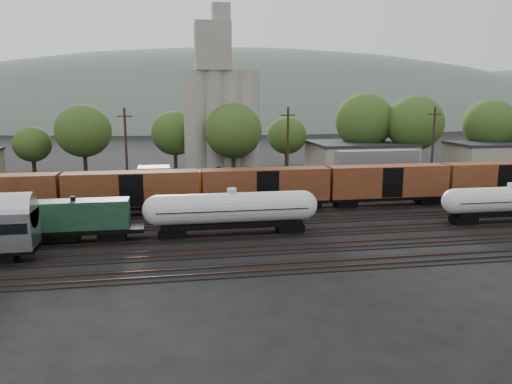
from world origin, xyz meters
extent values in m
plane|color=black|center=(0.00, 0.00, 0.00)|extent=(600.00, 600.00, 0.00)
cube|color=black|center=(0.00, -15.00, 0.04)|extent=(180.00, 3.20, 0.08)
cube|color=#382319|center=(0.00, -15.72, 0.12)|extent=(180.00, 0.08, 0.16)
cube|color=#382319|center=(0.00, -14.28, 0.12)|extent=(180.00, 0.08, 0.16)
cube|color=black|center=(0.00, -10.00, 0.04)|extent=(180.00, 3.20, 0.08)
cube|color=#382319|center=(0.00, -10.72, 0.12)|extent=(180.00, 0.08, 0.16)
cube|color=#382319|center=(0.00, -9.28, 0.12)|extent=(180.00, 0.08, 0.16)
cube|color=black|center=(0.00, -5.00, 0.04)|extent=(180.00, 3.20, 0.08)
cube|color=#382319|center=(0.00, -5.72, 0.12)|extent=(180.00, 0.08, 0.16)
cube|color=#382319|center=(0.00, -4.28, 0.12)|extent=(180.00, 0.08, 0.16)
cube|color=black|center=(0.00, 0.00, 0.04)|extent=(180.00, 3.20, 0.08)
cube|color=#382319|center=(0.00, -0.72, 0.12)|extent=(180.00, 0.08, 0.16)
cube|color=#382319|center=(0.00, 0.72, 0.12)|extent=(180.00, 0.08, 0.16)
cube|color=black|center=(0.00, 5.00, 0.04)|extent=(180.00, 3.20, 0.08)
cube|color=#382319|center=(0.00, 4.28, 0.12)|extent=(180.00, 0.08, 0.16)
cube|color=#382319|center=(0.00, 5.72, 0.12)|extent=(180.00, 0.08, 0.16)
cube|color=black|center=(0.00, 10.00, 0.04)|extent=(180.00, 3.20, 0.08)
cube|color=#382319|center=(0.00, 9.28, 0.12)|extent=(180.00, 0.08, 0.16)
cube|color=#382319|center=(0.00, 10.72, 0.12)|extent=(180.00, 0.08, 0.16)
cube|color=black|center=(0.00, 15.00, 0.04)|extent=(180.00, 3.20, 0.08)
cube|color=#382319|center=(0.00, 14.28, 0.12)|extent=(180.00, 0.08, 0.16)
cube|color=#382319|center=(0.00, 15.72, 0.12)|extent=(180.00, 0.08, 0.16)
cube|color=black|center=(-16.73, -5.00, 1.27)|extent=(16.60, 2.83, 0.39)
cube|color=black|center=(-16.73, -5.00, 0.83)|extent=(4.88, 2.15, 0.78)
cube|color=#193D27|center=(-14.74, -5.00, 2.79)|extent=(9.96, 2.34, 2.64)
cylinder|color=black|center=(-14.74, -5.00, 4.25)|extent=(0.49, 0.49, 0.49)
cube|color=black|center=(-11.42, -5.00, 0.64)|extent=(2.54, 1.95, 0.68)
cylinder|color=silver|center=(-0.03, -5.00, 2.88)|extent=(14.22, 2.93, 2.93)
sphere|color=silver|center=(-7.14, -5.00, 2.88)|extent=(2.93, 2.93, 2.93)
sphere|color=silver|center=(7.08, -5.00, 2.88)|extent=(2.93, 2.93, 2.93)
cylinder|color=silver|center=(-0.03, -5.00, 4.54)|extent=(0.91, 0.91, 0.51)
cube|color=black|center=(-0.03, -5.00, 2.88)|extent=(14.54, 3.07, 0.08)
cube|color=black|center=(-0.03, -5.00, 1.26)|extent=(13.74, 2.22, 0.51)
cube|color=black|center=(-5.84, -5.00, 0.65)|extent=(2.63, 2.02, 0.71)
cube|color=black|center=(5.79, -5.00, 0.65)|extent=(2.63, 2.02, 0.71)
cylinder|color=silver|center=(30.20, -5.00, 2.66)|extent=(13.07, 2.69, 2.69)
sphere|color=silver|center=(23.66, -5.00, 2.66)|extent=(2.69, 2.69, 2.69)
cylinder|color=silver|center=(30.20, -5.00, 4.19)|extent=(0.84, 0.84, 0.46)
cube|color=black|center=(30.20, -5.00, 2.66)|extent=(13.36, 2.82, 0.07)
cube|color=black|center=(30.20, -5.00, 1.17)|extent=(12.62, 2.04, 0.46)
cube|color=black|center=(24.85, -5.00, 0.62)|extent=(2.41, 1.86, 0.65)
cube|color=black|center=(-19.83, -10.00, 0.66)|extent=(2.68, 2.06, 0.72)
cube|color=black|center=(-2.10, 10.00, 1.36)|extent=(19.05, 3.07, 0.42)
cube|color=black|center=(-2.10, 10.00, 0.89)|extent=(5.29, 2.33, 0.85)
cube|color=#DB5713|center=(0.19, 10.00, 3.00)|extent=(11.43, 2.54, 2.86)
cube|color=#DB5713|center=(-7.82, 10.00, 3.32)|extent=(3.81, 3.07, 3.49)
cube|color=black|center=(-7.82, 10.00, 4.43)|extent=(3.92, 3.18, 0.95)
cube|color=#DB5713|center=(-10.48, 10.00, 2.53)|extent=(1.69, 2.54, 1.91)
cylinder|color=black|center=(0.19, 10.00, 4.59)|extent=(0.53, 0.53, 0.53)
cube|color=black|center=(-8.20, 10.00, 0.68)|extent=(2.75, 2.12, 0.74)
cube|color=black|center=(4.00, 10.00, 0.68)|extent=(2.75, 2.12, 0.74)
cube|color=black|center=(-10.14, 5.00, 1.20)|extent=(15.00, 2.60, 0.40)
cube|color=#5E2C16|center=(-10.14, 5.00, 3.30)|extent=(15.00, 2.90, 3.80)
cube|color=black|center=(5.26, 5.00, 1.20)|extent=(15.00, 2.60, 0.40)
cube|color=#5E2C16|center=(5.26, 5.00, 3.30)|extent=(15.00, 2.90, 3.80)
cube|color=black|center=(20.66, 5.00, 1.20)|extent=(15.00, 2.60, 0.40)
cube|color=#5E2C16|center=(20.66, 5.00, 3.30)|extent=(15.00, 2.90, 3.80)
cube|color=black|center=(36.06, 5.00, 1.20)|extent=(15.00, 2.60, 0.40)
cube|color=#5E2C16|center=(36.06, 5.00, 3.30)|extent=(15.00, 2.90, 3.80)
cube|color=black|center=(0.00, 15.00, 0.50)|extent=(160.00, 2.60, 0.60)
cube|color=#4C1C11|center=(-14.94, 15.00, 2.10)|extent=(12.00, 2.40, 2.60)
cube|color=#531313|center=(-2.14, 15.00, 2.10)|extent=(12.00, 2.40, 2.60)
cube|color=#571A14|center=(10.66, 15.00, 2.10)|extent=(12.00, 2.40, 2.60)
cube|color=silver|center=(23.46, 15.00, 2.10)|extent=(12.00, 2.40, 2.60)
cube|color=#5D6063|center=(23.46, 15.00, 4.70)|extent=(12.00, 2.40, 2.60)
cube|color=navy|center=(36.26, 15.00, 2.10)|extent=(12.00, 2.40, 2.60)
cylinder|color=gray|center=(-1.00, 36.00, 9.00)|extent=(4.40, 4.40, 18.00)
cylinder|color=gray|center=(2.00, 36.00, 9.00)|extent=(4.40, 4.40, 18.00)
cylinder|color=gray|center=(5.00, 36.00, 9.00)|extent=(4.40, 4.40, 18.00)
cylinder|color=gray|center=(8.00, 36.00, 9.00)|extent=(4.40, 4.40, 18.00)
cube|color=gray|center=(2.00, 36.00, 22.00)|extent=(6.00, 5.00, 8.00)
cube|color=gray|center=(3.50, 36.00, 27.00)|extent=(3.00, 3.00, 4.00)
cube|color=#9E937F|center=(30.00, 38.00, 2.30)|extent=(18.00, 14.00, 4.60)
cube|color=#232326|center=(30.00, 38.00, 4.85)|extent=(18.36, 14.28, 0.50)
cube|color=#9E937F|center=(55.00, 33.00, 2.30)|extent=(16.00, 10.00, 4.60)
cube|color=#232326|center=(55.00, 33.00, 4.85)|extent=(16.32, 10.20, 0.50)
cylinder|color=black|center=(-29.71, 41.61, 1.22)|extent=(0.70, 0.70, 2.44)
ellipsoid|color=#3A5820|center=(-29.71, 41.61, 5.32)|extent=(6.63, 6.63, 6.28)
cylinder|color=black|center=(-20.47, 38.76, 1.77)|extent=(0.70, 0.70, 3.55)
ellipsoid|color=#3A5820|center=(-20.47, 38.76, 7.73)|extent=(9.63, 9.63, 9.12)
cylinder|color=black|center=(-4.73, 41.88, 1.59)|extent=(0.70, 0.70, 3.18)
ellipsoid|color=#3A5820|center=(-4.73, 41.88, 6.93)|extent=(8.63, 8.63, 8.18)
cylinder|color=black|center=(5.01, 32.57, 1.80)|extent=(0.70, 0.70, 3.59)
ellipsoid|color=#3A5820|center=(5.01, 32.57, 7.83)|extent=(9.75, 9.75, 9.24)
cylinder|color=black|center=(16.91, 43.21, 1.40)|extent=(0.70, 0.70, 2.81)
ellipsoid|color=#3A5820|center=(16.91, 43.21, 6.12)|extent=(7.62, 7.62, 7.22)
cylinder|color=black|center=(31.51, 39.99, 2.06)|extent=(0.70, 0.70, 4.12)
ellipsoid|color=#3A5820|center=(31.51, 39.99, 8.98)|extent=(11.18, 11.18, 10.59)
cylinder|color=black|center=(39.80, 35.78, 1.99)|extent=(0.70, 0.70, 3.98)
ellipsoid|color=#3A5820|center=(39.80, 35.78, 8.67)|extent=(10.80, 10.80, 10.23)
cylinder|color=black|center=(56.36, 37.08, 1.90)|extent=(0.70, 0.70, 3.80)
ellipsoid|color=#3A5820|center=(56.36, 37.08, 8.27)|extent=(10.30, 10.30, 9.76)
cylinder|color=black|center=(-12.00, 22.00, 6.00)|extent=(0.36, 0.36, 12.00)
cube|color=black|center=(-12.00, 22.00, 10.80)|extent=(2.20, 0.18, 0.18)
cylinder|color=black|center=(12.00, 22.00, 6.00)|extent=(0.36, 0.36, 12.00)
cube|color=black|center=(12.00, 22.00, 10.80)|extent=(2.20, 0.18, 0.18)
cylinder|color=black|center=(36.00, 22.00, 6.00)|extent=(0.36, 0.36, 12.00)
cube|color=black|center=(36.00, 22.00, 10.80)|extent=(2.20, 0.18, 0.18)
ellipsoid|color=#59665B|center=(40.00, 260.00, -22.75)|extent=(520.00, 286.00, 130.00)
camera|label=1|loc=(-5.88, -52.11, 13.43)|focal=35.00mm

